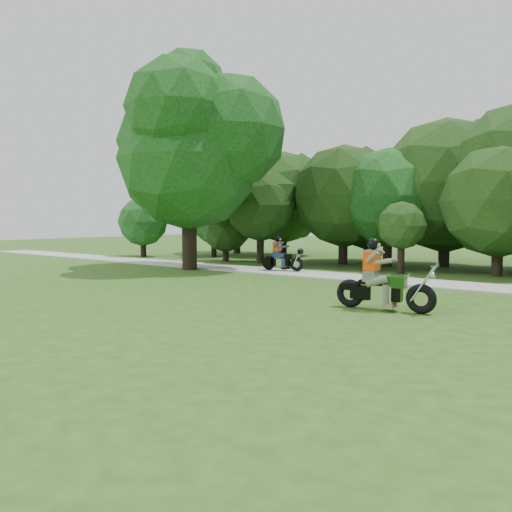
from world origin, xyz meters
The scene contains 5 objects.
ground centered at (0.00, 0.00, 0.00)m, with size 100.00×100.00×0.00m, color #264F16.
walkway centered at (0.00, 8.00, 0.03)m, with size 60.00×2.20×0.06m, color #A8A8A3.
big_tree_west centered at (-10.54, 6.85, 5.76)m, with size 8.64×6.56×9.96m.
chopper_motorcycle centered at (0.68, 2.10, 0.68)m, with size 2.58×0.77×1.84m.
touring_motorcycle centered at (-6.62, 8.21, 0.62)m, with size 2.01×0.78×1.53m.
Camera 1 is at (5.81, -9.86, 2.32)m, focal length 35.00 mm.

